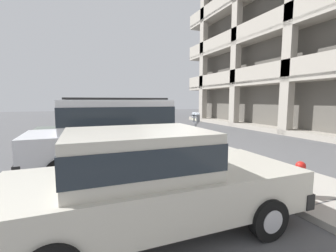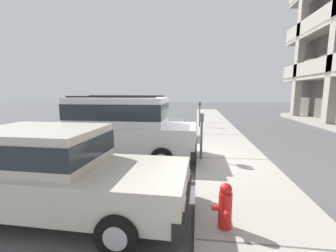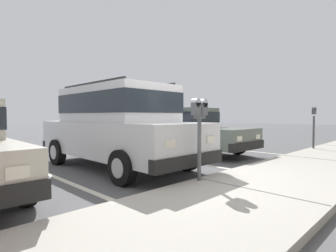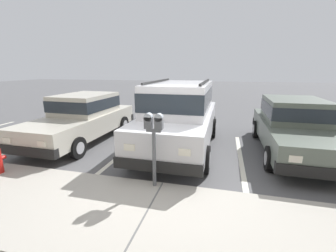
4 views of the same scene
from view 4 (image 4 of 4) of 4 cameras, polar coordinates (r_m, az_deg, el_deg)
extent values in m
cube|color=#565659|center=(4.96, -0.65, -14.81)|extent=(80.00, 80.00, 0.10)
cube|color=#ADA89E|center=(3.86, -5.95, -22.48)|extent=(40.00, 2.20, 0.12)
cube|color=#606060|center=(3.82, -5.98, -21.73)|extent=(0.03, 2.16, 0.00)
cube|color=silver|center=(6.09, 18.17, -9.23)|extent=(0.12, 4.80, 0.01)
cube|color=silver|center=(6.66, -11.39, -6.73)|extent=(0.12, 4.80, 0.01)
cube|color=silver|center=(8.55, -31.75, -3.91)|extent=(0.12, 4.80, 0.01)
cube|color=silver|center=(6.68, 2.99, 0.17)|extent=(1.86, 4.71, 0.80)
cube|color=silver|center=(6.58, 3.17, 7.21)|extent=(1.63, 2.92, 0.84)
cube|color=#232B33|center=(6.58, 3.17, 7.40)|extent=(1.66, 2.95, 0.46)
cube|color=black|center=(4.65, -2.78, -10.00)|extent=(1.88, 0.17, 0.24)
cube|color=black|center=(8.96, 5.89, 1.95)|extent=(1.88, 0.17, 0.24)
cube|color=silver|center=(4.66, -9.77, -5.37)|extent=(0.24, 0.03, 0.14)
cube|color=silver|center=(4.34, 4.23, -6.69)|extent=(0.24, 0.03, 0.14)
cylinder|color=black|center=(5.73, -8.95, -6.65)|extent=(0.20, 0.66, 0.66)
cylinder|color=#B2B2B7|center=(5.73, -8.95, -6.65)|extent=(0.22, 0.36, 0.36)
cylinder|color=black|center=(5.32, 9.43, -8.37)|extent=(0.20, 0.66, 0.66)
cylinder|color=#B2B2B7|center=(5.32, 9.43, -8.37)|extent=(0.22, 0.36, 0.36)
cylinder|color=black|center=(8.36, -1.13, 0.26)|extent=(0.20, 0.66, 0.66)
cylinder|color=#B2B2B7|center=(8.36, -1.13, 0.26)|extent=(0.22, 0.36, 0.36)
cylinder|color=black|center=(8.08, 11.29, -0.51)|extent=(0.20, 0.66, 0.66)
cylinder|color=#B2B2B7|center=(8.08, 11.29, -0.51)|extent=(0.22, 0.36, 0.36)
cube|color=black|center=(6.70, -2.67, 11.30)|extent=(0.06, 2.62, 0.05)
cube|color=black|center=(6.44, 9.36, 11.01)|extent=(0.06, 2.62, 0.05)
cube|color=#5B665B|center=(7.25, 29.34, -1.62)|extent=(1.75, 4.42, 0.60)
cube|color=#5B665B|center=(7.41, 29.37, 3.62)|extent=(1.52, 2.00, 0.64)
cube|color=#232B33|center=(7.41, 29.38, 3.74)|extent=(1.54, 2.02, 0.35)
cube|color=black|center=(5.36, 34.70, -9.66)|extent=(1.74, 0.18, 0.24)
cube|color=black|center=(9.34, 26.03, 0.86)|extent=(1.74, 0.18, 0.24)
cube|color=silver|center=(5.06, 29.65, -7.32)|extent=(0.24, 0.03, 0.14)
cylinder|color=black|center=(5.89, 24.29, -7.52)|extent=(0.17, 0.60, 0.60)
cylinder|color=#B2B2B7|center=(5.89, 24.29, -7.52)|extent=(0.18, 0.33, 0.33)
cylinder|color=black|center=(8.46, 21.42, -0.78)|extent=(0.17, 0.60, 0.60)
cylinder|color=#B2B2B7|center=(8.46, 21.42, -0.78)|extent=(0.18, 0.33, 0.33)
cylinder|color=black|center=(8.83, 32.19, -1.42)|extent=(0.17, 0.60, 0.60)
cylinder|color=#B2B2B7|center=(8.83, 32.19, -1.42)|extent=(0.18, 0.33, 0.33)
cube|color=beige|center=(7.99, -21.09, 0.61)|extent=(1.80, 4.44, 0.60)
cube|color=beige|center=(8.11, -20.24, 5.36)|extent=(1.54, 2.01, 0.64)
cube|color=#232B33|center=(8.11, -20.25, 5.47)|extent=(1.57, 2.04, 0.35)
cube|color=black|center=(6.50, -32.17, -5.36)|extent=(1.74, 0.20, 0.24)
cube|color=black|center=(9.80, -13.60, 2.51)|extent=(1.74, 0.20, 0.24)
cube|color=silver|center=(6.80, -35.77, -2.97)|extent=(0.24, 0.04, 0.14)
cube|color=silver|center=(6.02, -29.40, -4.01)|extent=(0.24, 0.04, 0.14)
cylinder|color=black|center=(7.64, -31.99, -3.59)|extent=(0.17, 0.60, 0.60)
cylinder|color=#B2B2B7|center=(7.64, -31.99, -3.59)|extent=(0.19, 0.33, 0.33)
cylinder|color=black|center=(6.53, -21.93, -5.16)|extent=(0.17, 0.60, 0.60)
cylinder|color=#B2B2B7|center=(6.53, -21.93, -5.16)|extent=(0.19, 0.33, 0.33)
cylinder|color=black|center=(9.60, -20.20, 1.05)|extent=(0.17, 0.60, 0.60)
cylinder|color=#B2B2B7|center=(9.60, -20.20, 1.05)|extent=(0.19, 0.33, 0.33)
cylinder|color=black|center=(8.75, -11.26, 0.44)|extent=(0.17, 0.60, 0.60)
cylinder|color=#B2B2B7|center=(8.75, -11.26, 0.44)|extent=(0.19, 0.33, 0.33)
cylinder|color=#595B60|center=(4.37, -3.53, -8.48)|extent=(0.07, 0.07, 1.10)
cube|color=#595B60|center=(4.18, -3.65, -1.12)|extent=(0.28, 0.06, 0.06)
cube|color=#515459|center=(4.12, -2.35, 0.67)|extent=(0.15, 0.11, 0.22)
cylinder|color=#9EA8B2|center=(4.09, -2.37, 2.17)|extent=(0.15, 0.11, 0.15)
cube|color=#B7B293|center=(4.18, -2.12, 0.34)|extent=(0.08, 0.01, 0.08)
cube|color=#515459|center=(4.18, -4.99, 0.82)|extent=(0.15, 0.11, 0.22)
cylinder|color=#9EA8B2|center=(4.15, -5.02, 2.30)|extent=(0.15, 0.11, 0.15)
cube|color=#B7B293|center=(4.24, -4.72, 0.50)|extent=(0.08, 0.01, 0.08)
cylinder|color=red|center=(6.33, -36.36, -6.44)|extent=(0.08, 0.10, 0.08)
camera|label=1|loc=(10.66, -32.32, 10.03)|focal=24.00mm
camera|label=2|loc=(8.92, -50.09, 7.90)|focal=24.00mm
camera|label=3|loc=(5.13, -62.78, -5.99)|focal=28.00mm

